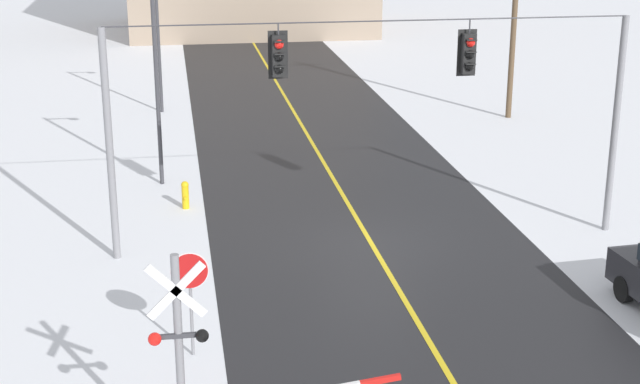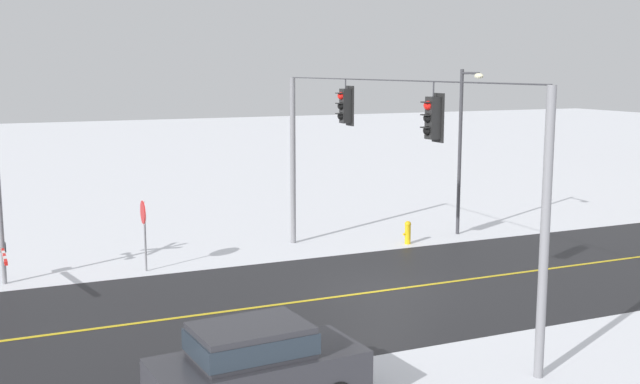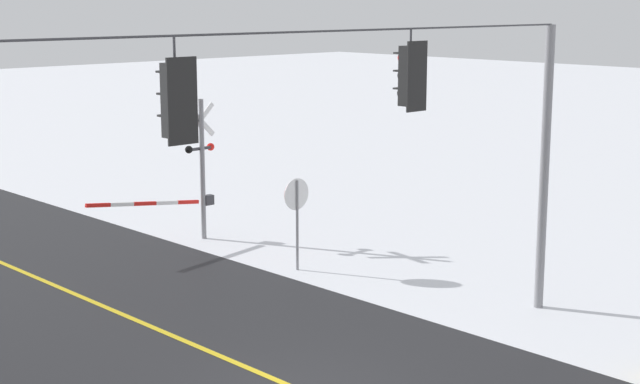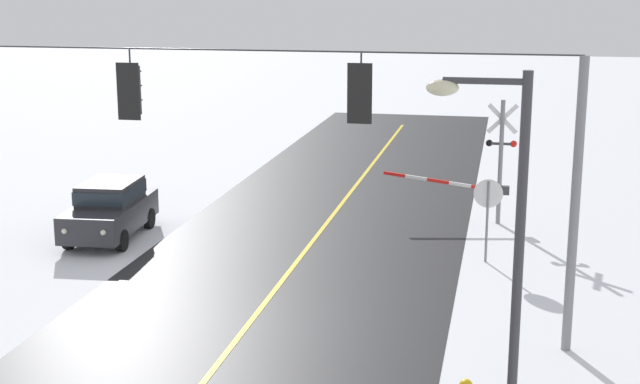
{
  "view_description": "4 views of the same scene",
  "coord_description": "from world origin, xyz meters",
  "px_view_note": "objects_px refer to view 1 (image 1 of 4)",
  "views": [
    {
      "loc": [
        -5.32,
        -24.22,
        9.52
      ],
      "look_at": [
        -1.97,
        -3.27,
        2.65
      ],
      "focal_mm": 52.91,
      "sensor_mm": 36.0,
      "label": 1
    },
    {
      "loc": [
        19.35,
        -10.6,
        6.53
      ],
      "look_at": [
        -1.34,
        -1.41,
        2.88
      ],
      "focal_mm": 43.1,
      "sensor_mm": 36.0,
      "label": 2
    },
    {
      "loc": [
        10.65,
        11.5,
        6.7
      ],
      "look_at": [
        -3.53,
        -3.4,
        2.59
      ],
      "focal_mm": 54.08,
      "sensor_mm": 36.0,
      "label": 3
    },
    {
      "loc": [
        -5.56,
        18.64,
        7.62
      ],
      "look_at": [
        -1.46,
        -0.99,
        2.95
      ],
      "focal_mm": 50.83,
      "sensor_mm": 36.0,
      "label": 4
    }
  ],
  "objects_px": {
    "streetlamp_near": "(163,68)",
    "streetlamp_far": "(162,23)",
    "railroad_crossing": "(200,367)",
    "fire_hydrant": "(185,194)",
    "utility_pole": "(515,6)",
    "stop_sign": "(190,281)"
  },
  "relations": [
    {
      "from": "streetlamp_near",
      "to": "utility_pole",
      "type": "bearing_deg",
      "value": 26.76
    },
    {
      "from": "fire_hydrant",
      "to": "utility_pole",
      "type": "distance_m",
      "value": 17.92
    },
    {
      "from": "stop_sign",
      "to": "streetlamp_near",
      "type": "distance_m",
      "value": 12.72
    },
    {
      "from": "fire_hydrant",
      "to": "utility_pole",
      "type": "height_order",
      "value": "utility_pole"
    },
    {
      "from": "stop_sign",
      "to": "streetlamp_far",
      "type": "xyz_separation_m",
      "value": [
        -0.44,
        23.37,
        2.2
      ]
    },
    {
      "from": "stop_sign",
      "to": "utility_pole",
      "type": "height_order",
      "value": "utility_pole"
    },
    {
      "from": "fire_hydrant",
      "to": "utility_pole",
      "type": "xyz_separation_m",
      "value": [
        14.15,
        10.12,
        4.33
      ]
    },
    {
      "from": "railroad_crossing",
      "to": "streetlamp_near",
      "type": "relative_size",
      "value": 0.65
    },
    {
      "from": "railroad_crossing",
      "to": "stop_sign",
      "type": "bearing_deg",
      "value": 90.84
    },
    {
      "from": "railroad_crossing",
      "to": "streetlamp_near",
      "type": "height_order",
      "value": "streetlamp_near"
    },
    {
      "from": "streetlamp_far",
      "to": "utility_pole",
      "type": "bearing_deg",
      "value": -13.25
    },
    {
      "from": "streetlamp_far",
      "to": "fire_hydrant",
      "type": "xyz_separation_m",
      "value": [
        0.52,
        -13.57,
        -3.45
      ]
    },
    {
      "from": "stop_sign",
      "to": "streetlamp_near",
      "type": "bearing_deg",
      "value": 92.03
    },
    {
      "from": "streetlamp_near",
      "to": "utility_pole",
      "type": "relative_size",
      "value": 0.7
    },
    {
      "from": "streetlamp_near",
      "to": "streetlamp_far",
      "type": "bearing_deg",
      "value": 90.0
    },
    {
      "from": "streetlamp_near",
      "to": "railroad_crossing",
      "type": "bearing_deg",
      "value": -88.27
    },
    {
      "from": "railroad_crossing",
      "to": "streetlamp_far",
      "type": "distance_m",
      "value": 27.7
    },
    {
      "from": "railroad_crossing",
      "to": "streetlamp_far",
      "type": "bearing_deg",
      "value": 91.05
    },
    {
      "from": "stop_sign",
      "to": "streetlamp_far",
      "type": "relative_size",
      "value": 0.36
    },
    {
      "from": "railroad_crossing",
      "to": "fire_hydrant",
      "type": "height_order",
      "value": "railroad_crossing"
    },
    {
      "from": "stop_sign",
      "to": "streetlamp_far",
      "type": "bearing_deg",
      "value": 91.09
    },
    {
      "from": "streetlamp_near",
      "to": "utility_pole",
      "type": "distance_m",
      "value": 16.45
    }
  ]
}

